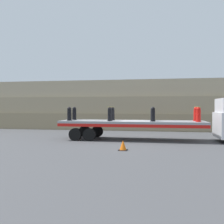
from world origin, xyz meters
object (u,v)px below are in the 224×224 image
(fire_hydrant_black_far_1, at_px, (113,114))
(fire_hydrant_red_far_3, at_px, (196,114))
(fire_hydrant_black_far_0, at_px, (74,114))
(fire_hydrant_black_far_2, at_px, (153,114))
(fire_hydrant_black_near_0, at_px, (69,114))
(fire_hydrant_red_near_3, at_px, (198,115))
(fire_hydrant_black_near_1, at_px, (110,114))
(flatbed_trailer, at_px, (124,124))
(fire_hydrant_black_near_2, at_px, (153,114))
(traffic_cone, at_px, (123,145))

(fire_hydrant_black_far_1, xyz_separation_m, fire_hydrant_red_far_3, (5.69, 0.00, 0.00))
(fire_hydrant_black_far_0, relative_size, fire_hydrant_black_far_2, 1.00)
(fire_hydrant_black_near_0, xyz_separation_m, fire_hydrant_black_far_0, (0.00, 1.06, 0.00))
(fire_hydrant_black_near_0, height_order, fire_hydrant_black_far_2, same)
(fire_hydrant_black_far_1, height_order, fire_hydrant_red_near_3, same)
(fire_hydrant_black_near_1, bearing_deg, fire_hydrant_black_far_0, 159.51)
(fire_hydrant_black_far_0, xyz_separation_m, fire_hydrant_black_far_2, (5.69, 0.00, 0.00))
(flatbed_trailer, xyz_separation_m, fire_hydrant_red_near_3, (4.82, -0.53, 0.69))
(flatbed_trailer, bearing_deg, fire_hydrant_black_far_2, 15.04)
(flatbed_trailer, height_order, fire_hydrant_black_near_2, fire_hydrant_black_near_2)
(fire_hydrant_red_near_3, xyz_separation_m, traffic_cone, (-4.32, -3.61, -1.51))
(fire_hydrant_black_near_2, distance_m, fire_hydrant_red_far_3, 3.04)
(fire_hydrant_black_near_2, distance_m, fire_hydrant_red_near_3, 2.85)
(fire_hydrant_black_near_1, distance_m, fire_hydrant_black_near_2, 2.85)
(fire_hydrant_black_near_1, bearing_deg, fire_hydrant_black_near_0, 180.00)
(fire_hydrant_red_near_3, relative_size, traffic_cone, 1.80)
(fire_hydrant_black_far_2, height_order, fire_hydrant_red_near_3, same)
(fire_hydrant_red_far_3, bearing_deg, fire_hydrant_black_far_1, 180.00)
(flatbed_trailer, relative_size, fire_hydrant_black_far_2, 10.33)
(fire_hydrant_black_far_0, distance_m, fire_hydrant_red_far_3, 8.54)
(fire_hydrant_black_far_2, bearing_deg, fire_hydrant_black_far_1, 180.00)
(fire_hydrant_black_far_2, xyz_separation_m, fire_hydrant_red_near_3, (2.85, -1.06, 0.00))
(fire_hydrant_black_far_2, bearing_deg, fire_hydrant_black_far_0, 180.00)
(fire_hydrant_red_near_3, bearing_deg, fire_hydrant_black_far_0, 172.90)
(flatbed_trailer, distance_m, fire_hydrant_black_far_2, 2.16)
(fire_hydrant_red_near_3, bearing_deg, flatbed_trailer, 173.71)
(flatbed_trailer, height_order, fire_hydrant_black_far_2, fire_hydrant_black_far_2)
(fire_hydrant_black_near_1, bearing_deg, fire_hydrant_black_far_2, 20.49)
(fire_hydrant_red_far_3, bearing_deg, fire_hydrant_black_far_2, 180.00)
(traffic_cone, bearing_deg, fire_hydrant_black_near_2, 67.78)
(flatbed_trailer, relative_size, fire_hydrant_black_near_1, 10.33)
(fire_hydrant_black_far_1, bearing_deg, traffic_cone, -73.67)
(fire_hydrant_red_far_3, bearing_deg, fire_hydrant_red_near_3, -90.00)
(fire_hydrant_black_near_0, xyz_separation_m, fire_hydrant_black_near_1, (2.85, 0.00, 0.00))
(fire_hydrant_black_near_0, distance_m, fire_hydrant_black_far_2, 5.79)
(fire_hydrant_black_far_2, distance_m, fire_hydrant_red_near_3, 3.04)
(fire_hydrant_black_far_1, bearing_deg, fire_hydrant_black_near_0, -159.51)
(fire_hydrant_black_near_2, height_order, traffic_cone, fire_hydrant_black_near_2)
(fire_hydrant_black_near_0, distance_m, fire_hydrant_red_far_3, 8.60)
(fire_hydrant_black_near_0, distance_m, fire_hydrant_black_near_1, 2.85)
(fire_hydrant_red_far_3, height_order, traffic_cone, fire_hydrant_red_far_3)
(fire_hydrant_black_far_0, xyz_separation_m, fire_hydrant_black_near_1, (2.85, -1.06, 0.00))
(fire_hydrant_black_near_0, xyz_separation_m, fire_hydrant_red_near_3, (8.54, 0.00, 0.00))
(fire_hydrant_red_near_3, distance_m, traffic_cone, 5.83)
(fire_hydrant_black_far_2, relative_size, fire_hydrant_red_near_3, 1.00)
(fire_hydrant_black_near_2, xyz_separation_m, fire_hydrant_black_far_2, (0.00, 1.06, 0.00))
(traffic_cone, bearing_deg, fire_hydrant_black_near_0, 139.41)
(fire_hydrant_red_near_3, bearing_deg, fire_hydrant_black_near_1, 180.00)
(fire_hydrant_black_far_2, relative_size, fire_hydrant_red_far_3, 1.00)
(fire_hydrant_black_near_1, xyz_separation_m, fire_hydrant_red_far_3, (5.69, 1.06, 0.00))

